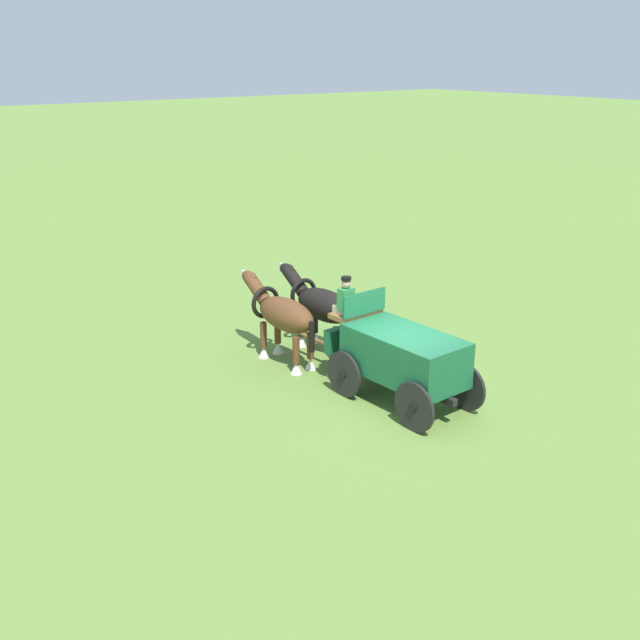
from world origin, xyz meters
TOP-DOWN VIEW (x-y plane):
  - ground_plane at (0.00, 0.00)m, footprint 220.00×220.00m
  - show_wagon at (0.14, 0.01)m, footprint 5.77×1.94m
  - draft_horse_near at (3.76, 0.81)m, footprint 3.09×0.94m
  - draft_horse_off at (3.81, -0.49)m, footprint 3.14×0.95m

SIDE VIEW (x-z plane):
  - ground_plane at x=0.00m, z-range 0.00..0.00m
  - show_wagon at x=0.14m, z-range -0.21..2.52m
  - draft_horse_off at x=3.81m, z-range 0.21..2.33m
  - draft_horse_near at x=3.76m, z-range 0.22..2.36m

